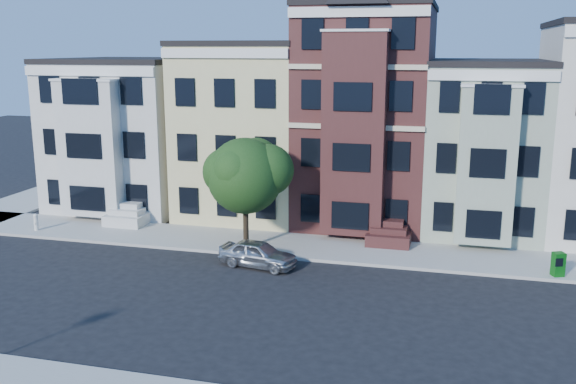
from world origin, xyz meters
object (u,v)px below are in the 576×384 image
(fire_hydrant, at_px, (36,224))
(newspaper_box, at_px, (558,264))
(street_tree, at_px, (245,181))
(parked_car, at_px, (258,254))

(fire_hydrant, bearing_deg, newspaper_box, -1.02)
(street_tree, height_order, newspaper_box, street_tree)
(newspaper_box, xyz_separation_m, fire_hydrant, (-26.62, 0.47, -0.16))
(street_tree, bearing_deg, fire_hydrant, 179.29)
(newspaper_box, bearing_deg, fire_hydrant, 156.71)
(parked_car, height_order, fire_hydrant, parked_car)
(street_tree, height_order, parked_car, street_tree)
(street_tree, distance_m, newspaper_box, 14.77)
(fire_hydrant, bearing_deg, parked_car, -9.53)
(parked_car, xyz_separation_m, newspaper_box, (13.22, 1.78, 0.06))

